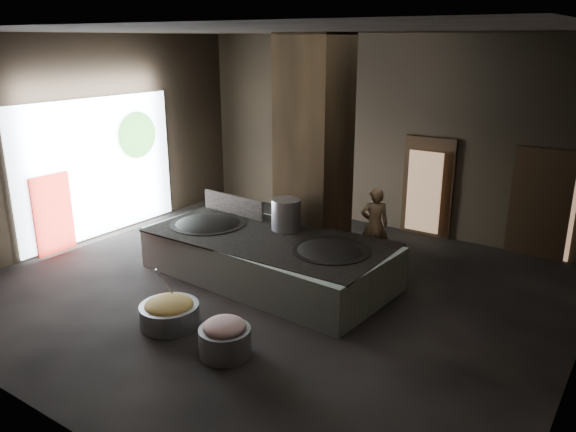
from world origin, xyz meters
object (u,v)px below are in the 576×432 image
Objects in this scene: hearth_platform at (268,257)px; wok_left at (208,227)px; wok_right at (331,255)px; meat_basin at (225,342)px; stock_pot at (286,215)px; veg_basin at (170,315)px; cook at (375,225)px.

wok_left is (-1.45, -0.05, 0.34)m from hearth_platform.
hearth_platform is 1.39m from wok_right.
wok_left is 2.80m from wok_right.
wok_right is at bearing 2.05° from wok_left.
meat_basin is at bearing -94.84° from wok_right.
stock_pot reaches higher than meat_basin.
veg_basin is at bearing -90.68° from hearth_platform.
hearth_platform is 3.04× the size of cook.
wok_right is at bearing 5.81° from hearth_platform.
cook reaches higher than hearth_platform.
stock_pot reaches higher than wok_right.
meat_basin is (1.13, -2.57, -0.20)m from hearth_platform.
wok_left is 2.72m from veg_basin.
cook reaches higher than meat_basin.
stock_pot is 0.40× the size of cook.
wok_left reaches higher than veg_basin.
cook is (-0.07, 1.88, 0.02)m from wok_right.
hearth_platform is 3.17× the size of wok_left.
veg_basin is at bearing -61.60° from wok_left.
hearth_platform is 2.41m from veg_basin.
wok_right is 1.88m from cook.
wok_right is 1.82× the size of meat_basin.
stock_pot is 3.10m from veg_basin.
veg_basin is (-1.46, -4.32, -0.60)m from cook.
wok_right reaches higher than meat_basin.
cook is at bearing 71.30° from veg_basin.
wok_left is at bearing 0.37° from cook.
cook reaches higher than stock_pot.
meat_basin is at bearing 52.54° from cook.
wok_right is 2.69m from meat_basin.
meat_basin is (2.58, -2.52, -0.54)m from wok_left.
meat_basin is (1.31, -0.18, 0.03)m from veg_basin.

